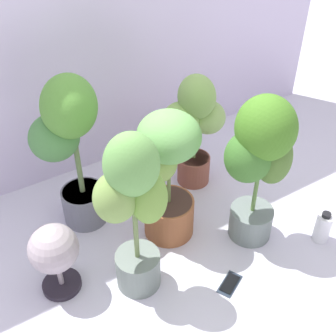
# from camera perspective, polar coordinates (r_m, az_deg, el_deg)

# --- Properties ---
(ground_plane) EXTENTS (8.00, 8.00, 0.00)m
(ground_plane) POSITION_cam_1_polar(r_m,az_deg,el_deg) (2.28, 2.34, -9.33)
(ground_plane) COLOR silver
(ground_plane) RESTS_ON ground
(potted_plant_back_right) EXTENTS (0.41, 0.30, 0.69)m
(potted_plant_back_right) POSITION_cam_1_polar(r_m,az_deg,el_deg) (2.40, 3.55, 6.01)
(potted_plant_back_right) COLOR brown
(potted_plant_back_right) RESTS_ON ground
(potted_plant_front_right) EXTENTS (0.39, 0.35, 0.81)m
(potted_plant_front_right) POSITION_cam_1_polar(r_m,az_deg,el_deg) (2.02, 12.03, 1.40)
(potted_plant_front_right) COLOR slate
(potted_plant_front_right) RESTS_ON ground
(potted_plant_front_left) EXTENTS (0.32, 0.27, 0.83)m
(potted_plant_front_left) POSITION_cam_1_polar(r_m,az_deg,el_deg) (1.76, -4.59, -5.08)
(potted_plant_front_left) COLOR slate
(potted_plant_front_left) RESTS_ON ground
(potted_plant_back_left) EXTENTS (0.42, 0.39, 0.84)m
(potted_plant_back_left) POSITION_cam_1_polar(r_m,az_deg,el_deg) (2.11, -12.81, 3.50)
(potted_plant_back_left) COLOR slate
(potted_plant_back_left) RESTS_ON ground
(potted_plant_center) EXTENTS (0.39, 0.39, 0.71)m
(potted_plant_center) POSITION_cam_1_polar(r_m,az_deg,el_deg) (2.05, -0.28, -0.17)
(potted_plant_center) COLOR #9A5832
(potted_plant_center) RESTS_ON ground
(cell_phone) EXTENTS (0.16, 0.13, 0.01)m
(cell_phone) POSITION_cam_1_polar(r_m,az_deg,el_deg) (2.12, 8.09, -14.79)
(cell_phone) COLOR #26303E
(cell_phone) RESTS_ON ground
(floor_fan) EXTENTS (0.29, 0.29, 0.37)m
(floor_fan) POSITION_cam_1_polar(r_m,az_deg,el_deg) (1.97, -14.71, -10.52)
(floor_fan) COLOR #26202A
(floor_fan) RESTS_ON ground
(nutrient_bottle) EXTENTS (0.08, 0.08, 0.18)m
(nutrient_bottle) POSITION_cam_1_polar(r_m,az_deg,el_deg) (2.36, 19.62, -7.33)
(nutrient_bottle) COLOR white
(nutrient_bottle) RESTS_ON ground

